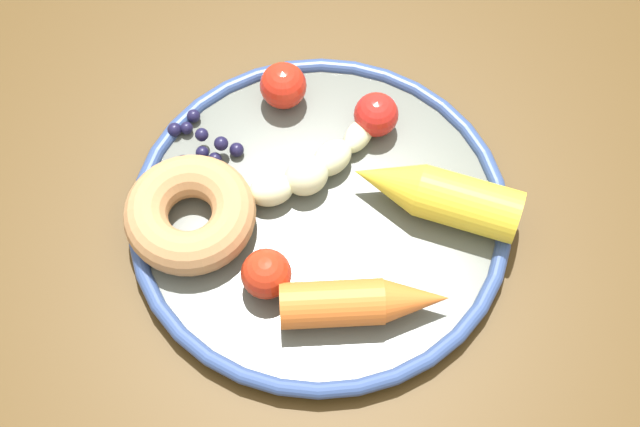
% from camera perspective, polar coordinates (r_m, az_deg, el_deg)
% --- Properties ---
extents(dining_table, '(1.07, 0.71, 0.75)m').
position_cam_1_polar(dining_table, '(0.80, 0.62, -7.71)').
color(dining_table, '#483112').
rests_on(dining_table, ground_plane).
extents(plate, '(0.29, 0.29, 0.02)m').
position_cam_1_polar(plate, '(0.72, 0.00, -0.11)').
color(plate, '#53584E').
rests_on(plate, dining_table).
extents(banana, '(0.09, 0.13, 0.03)m').
position_cam_1_polar(banana, '(0.72, -1.03, 2.50)').
color(banana, beige).
rests_on(banana, plate).
extents(carrot_orange, '(0.04, 0.12, 0.03)m').
position_cam_1_polar(carrot_orange, '(0.67, 2.61, -5.32)').
color(carrot_orange, orange).
rests_on(carrot_orange, plate).
extents(carrot_yellow, '(0.08, 0.13, 0.04)m').
position_cam_1_polar(carrot_yellow, '(0.71, 6.93, 1.13)').
color(carrot_yellow, yellow).
rests_on(carrot_yellow, plate).
extents(donut, '(0.12, 0.12, 0.03)m').
position_cam_1_polar(donut, '(0.71, -7.79, -0.03)').
color(donut, tan).
rests_on(donut, plate).
extents(blueberry_pile, '(0.05, 0.06, 0.02)m').
position_cam_1_polar(blueberry_pile, '(0.75, -7.11, 4.24)').
color(blueberry_pile, '#191638').
rests_on(blueberry_pile, plate).
extents(tomato_near, '(0.04, 0.04, 0.04)m').
position_cam_1_polar(tomato_near, '(0.76, -2.22, 7.66)').
color(tomato_near, red).
rests_on(tomato_near, plate).
extents(tomato_mid, '(0.04, 0.04, 0.04)m').
position_cam_1_polar(tomato_mid, '(0.68, -3.24, -3.70)').
color(tomato_mid, red).
rests_on(tomato_mid, plate).
extents(tomato_far, '(0.04, 0.04, 0.04)m').
position_cam_1_polar(tomato_far, '(0.75, 3.38, 5.93)').
color(tomato_far, red).
rests_on(tomato_far, plate).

